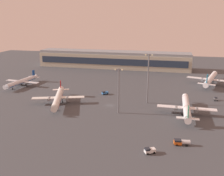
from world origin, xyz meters
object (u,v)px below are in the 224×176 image
object	(u,v)px
airplane_near_gate	(186,107)
airplane_taxiway_distant	(22,81)
cargo_loader	(150,151)
apron_light_west	(119,88)
airplane_far_stand	(211,79)
airplane_terminal_side	(58,98)
fuel_truck	(181,142)
apron_light_central	(148,76)
pushback_tug	(216,99)
maintenance_van	(105,93)

from	to	relation	value
airplane_near_gate	airplane_taxiway_distant	size ratio (longest dim) A/B	1.10
cargo_loader	apron_light_west	xyz separation A→B (m)	(-20.00, 37.78, 12.65)
airplane_taxiway_distant	cargo_loader	xyz separation A→B (m)	(100.54, -74.49, -2.24)
airplane_taxiway_distant	airplane_far_stand	world-z (taller)	airplane_far_stand
airplane_far_stand	airplane_near_gate	bearing A→B (deg)	-91.25
airplane_terminal_side	airplane_near_gate	world-z (taller)	airplane_terminal_side
cargo_loader	fuel_truck	world-z (taller)	fuel_truck
airplane_near_gate	airplane_far_stand	xyz separation A→B (m)	(20.15, 66.55, 0.53)
airplane_terminal_side	airplane_near_gate	xyz separation A→B (m)	(72.13, 0.41, -0.04)
cargo_loader	apron_light_central	distance (m)	60.05
pushback_tug	apron_light_west	world-z (taller)	apron_light_west
airplane_far_stand	maintenance_van	bearing A→B (deg)	-133.23
pushback_tug	airplane_terminal_side	bearing A→B (deg)	-161.56
airplane_near_gate	airplane_taxiway_distant	bearing A→B (deg)	165.58
pushback_tug	fuel_truck	size ratio (longest dim) A/B	0.48
pushback_tug	maintenance_van	xyz separation A→B (m)	(-69.07, -3.94, 0.11)
apron_light_central	apron_light_west	size ratio (longest dim) A/B	1.21
maintenance_van	cargo_loader	bearing A→B (deg)	169.73
airplane_taxiway_distant	maintenance_van	bearing A→B (deg)	-179.28
airplane_taxiway_distant	airplane_far_stand	distance (m)	140.31
airplane_taxiway_distant	cargo_loader	world-z (taller)	airplane_taxiway_distant
maintenance_van	apron_light_west	world-z (taller)	apron_light_west
airplane_near_gate	apron_light_central	distance (m)	28.45
apron_light_west	airplane_far_stand	bearing A→B (deg)	53.05
airplane_far_stand	apron_light_west	xyz separation A→B (m)	(-54.97, -73.08, 9.54)
airplane_terminal_side	apron_light_west	size ratio (longest dim) A/B	1.58
airplane_terminal_side	apron_light_west	bearing A→B (deg)	151.78
airplane_far_stand	cargo_loader	size ratio (longest dim) A/B	9.52
airplane_near_gate	cargo_loader	distance (m)	46.80
airplane_far_stand	fuel_truck	size ratio (longest dim) A/B	6.67
cargo_loader	airplane_near_gate	bearing A→B (deg)	-48.15
airplane_far_stand	pushback_tug	xyz separation A→B (m)	(-1.51, -38.75, -3.22)
airplane_terminal_side	airplane_far_stand	size ratio (longest dim) A/B	0.87
apron_light_west	cargo_loader	bearing A→B (deg)	-62.11
cargo_loader	apron_light_west	size ratio (longest dim) A/B	0.19
fuel_truck	pushback_tug	bearing A→B (deg)	-26.64
cargo_loader	fuel_truck	xyz separation A→B (m)	(11.61, 9.32, 0.19)
cargo_loader	pushback_tug	bearing A→B (deg)	-54.55
airplane_far_stand	pushback_tug	world-z (taller)	airplane_far_stand
airplane_far_stand	fuel_truck	xyz separation A→B (m)	(-23.36, -101.55, -2.92)
maintenance_van	apron_light_west	bearing A→B (deg)	169.34
fuel_truck	apron_light_west	size ratio (longest dim) A/B	0.27
airplane_near_gate	apron_light_west	size ratio (longest dim) A/B	1.61
fuel_truck	airplane_taxiway_distant	bearing A→B (deg)	52.39
airplane_taxiway_distant	apron_light_central	size ratio (longest dim) A/B	1.21
airplane_terminal_side	fuel_truck	xyz separation A→B (m)	(68.92, -34.58, -2.43)
airplane_terminal_side	apron_light_central	distance (m)	53.80
airplane_near_gate	fuel_truck	xyz separation A→B (m)	(-3.21, -35.00, -2.39)
airplane_taxiway_distant	apron_light_west	world-z (taller)	apron_light_west
apron_light_central	airplane_terminal_side	bearing A→B (deg)	-164.73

